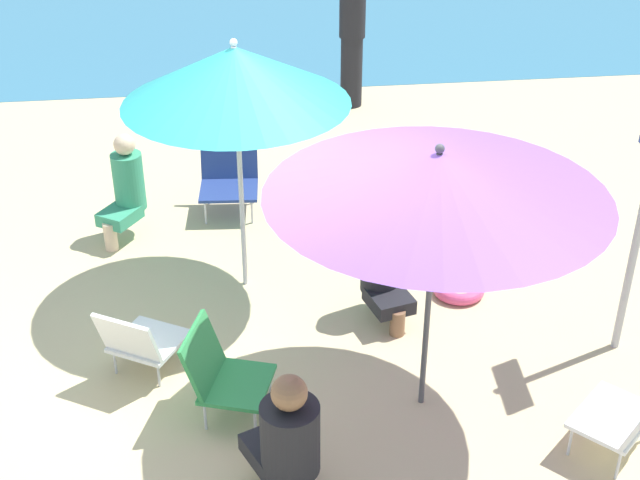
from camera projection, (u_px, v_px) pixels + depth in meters
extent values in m
plane|color=#D3BC8C|center=(234.00, 354.00, 6.73)|extent=(40.00, 40.00, 0.00)
cylinder|color=silver|center=(240.00, 174.00, 7.05)|extent=(0.04, 0.04, 2.09)
cone|color=teal|center=(235.00, 75.00, 6.64)|extent=(1.76, 1.76, 0.45)
sphere|color=silver|center=(233.00, 42.00, 6.51)|extent=(0.06, 0.06, 0.06)
cylinder|color=#4C4C51|center=(429.00, 288.00, 5.78)|extent=(0.04, 0.04, 1.93)
cone|color=#8E56C6|center=(438.00, 175.00, 5.36)|extent=(2.16, 2.16, 0.28)
sphere|color=#4C4C51|center=(439.00, 149.00, 5.27)|extent=(0.06, 0.06, 0.06)
cube|color=white|center=(612.00, 417.00, 5.73)|extent=(0.69, 0.68, 0.03)
cylinder|color=silver|center=(570.00, 440.00, 5.75)|extent=(0.02, 0.02, 0.25)
cylinder|color=silver|center=(600.00, 405.00, 6.04)|extent=(0.02, 0.02, 0.25)
cylinder|color=silver|center=(618.00, 464.00, 5.56)|extent=(0.02, 0.02, 0.25)
cube|color=white|center=(149.00, 341.00, 6.51)|extent=(0.64, 0.63, 0.03)
cube|color=white|center=(127.00, 338.00, 6.21)|extent=(0.48, 0.36, 0.38)
cylinder|color=silver|center=(143.00, 334.00, 6.78)|extent=(0.02, 0.02, 0.21)
cylinder|color=silver|center=(185.00, 346.00, 6.65)|extent=(0.02, 0.02, 0.21)
cylinder|color=silver|center=(115.00, 362.00, 6.48)|extent=(0.02, 0.02, 0.21)
cylinder|color=silver|center=(158.00, 375.00, 6.36)|extent=(0.02, 0.02, 0.21)
cube|color=#33934C|center=(237.00, 384.00, 6.03)|extent=(0.57, 0.61, 0.03)
cube|color=#33934C|center=(202.00, 355.00, 5.96)|extent=(0.31, 0.52, 0.41)
cylinder|color=silver|center=(269.00, 384.00, 6.24)|extent=(0.02, 0.02, 0.24)
cylinder|color=silver|center=(255.00, 422.00, 5.90)|extent=(0.02, 0.02, 0.24)
cylinder|color=silver|center=(222.00, 378.00, 6.30)|extent=(0.02, 0.02, 0.24)
cylinder|color=silver|center=(205.00, 415.00, 5.96)|extent=(0.02, 0.02, 0.24)
cube|color=navy|center=(229.00, 190.00, 8.53)|extent=(0.59, 0.54, 0.03)
cube|color=navy|center=(229.00, 163.00, 8.68)|extent=(0.56, 0.17, 0.31)
cylinder|color=silver|center=(252.00, 212.00, 8.43)|extent=(0.02, 0.02, 0.24)
cylinder|color=silver|center=(205.00, 213.00, 8.42)|extent=(0.02, 0.02, 0.24)
cylinder|color=silver|center=(253.00, 192.00, 8.78)|extent=(0.02, 0.02, 0.24)
cylinder|color=silver|center=(208.00, 193.00, 8.76)|extent=(0.02, 0.02, 0.24)
cylinder|color=black|center=(351.00, 71.00, 10.89)|extent=(0.27, 0.27, 0.87)
cylinder|color=black|center=(352.00, 9.00, 10.50)|extent=(0.32, 0.32, 0.67)
cube|color=#389970|center=(120.00, 216.00, 8.06)|extent=(0.43, 0.46, 0.12)
cylinder|color=beige|center=(110.00, 236.00, 8.00)|extent=(0.12, 0.12, 0.27)
cylinder|color=#389970|center=(128.00, 181.00, 8.06)|extent=(0.28, 0.28, 0.54)
sphere|color=beige|center=(124.00, 145.00, 7.88)|extent=(0.19, 0.19, 0.19)
cube|color=black|center=(389.00, 300.00, 6.97)|extent=(0.39, 0.43, 0.12)
cylinder|color=#896042|center=(397.00, 322.00, 6.90)|extent=(0.12, 0.12, 0.22)
cylinder|color=black|center=(380.00, 262.00, 6.99)|extent=(0.31, 0.31, 0.49)
sphere|color=#896042|center=(382.00, 224.00, 6.82)|extent=(0.20, 0.20, 0.20)
cube|color=black|center=(276.00, 449.00, 5.47)|extent=(0.47, 0.47, 0.12)
cylinder|color=#896042|center=(265.00, 450.00, 5.65)|extent=(0.12, 0.12, 0.28)
cylinder|color=black|center=(290.00, 438.00, 5.21)|extent=(0.36, 0.36, 0.47)
sphere|color=#896042|center=(289.00, 393.00, 5.04)|extent=(0.22, 0.22, 0.22)
cylinder|color=#ADADB2|center=(638.00, 232.00, 6.31)|extent=(0.06, 0.06, 2.03)
torus|color=#E54C7F|center=(458.00, 288.00, 7.42)|extent=(0.44, 0.44, 0.10)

